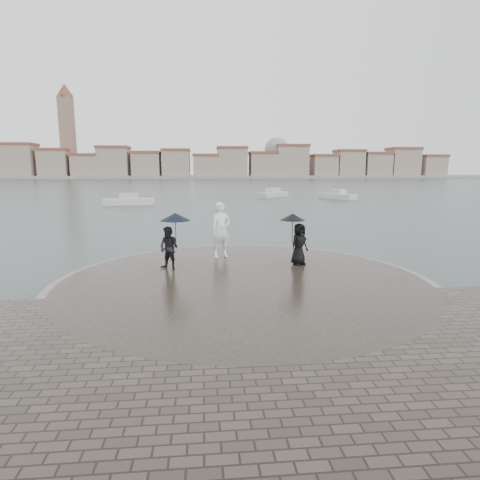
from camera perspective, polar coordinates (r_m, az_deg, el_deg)
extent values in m
plane|color=#2B3835|center=(10.14, 2.56, -12.90)|extent=(400.00, 400.00, 0.00)
cylinder|color=gray|center=(13.37, 0.52, -6.43)|extent=(12.50, 12.50, 0.32)
cylinder|color=#2D261E|center=(13.36, 0.52, -6.34)|extent=(11.90, 11.90, 0.36)
imported|color=white|center=(16.44, -2.69, 1.45)|extent=(0.94, 0.75, 2.27)
imported|color=black|center=(14.71, -10.07, -1.13)|extent=(0.95, 0.89, 1.56)
cylinder|color=black|center=(14.69, -9.13, 1.15)|extent=(0.02, 0.02, 0.90)
cone|color=black|center=(14.62, -9.19, 3.28)|extent=(1.12, 1.12, 0.28)
imported|color=black|center=(15.32, 8.40, -0.58)|extent=(0.92, 0.84, 1.58)
cylinder|color=black|center=(15.28, 7.45, 1.35)|extent=(0.02, 0.02, 0.90)
cone|color=black|center=(15.21, 7.49, 3.28)|extent=(1.00, 1.00, 0.26)
cube|color=gray|center=(172.29, -4.90, 8.94)|extent=(260.00, 20.00, 1.20)
cube|color=#A19180|center=(184.22, -28.96, 9.64)|extent=(13.00, 10.00, 13.00)
cube|color=brown|center=(184.45, -29.15, 11.81)|extent=(13.60, 10.60, 1.00)
cube|color=#A19180|center=(179.15, -24.77, 9.67)|extent=(11.00, 10.00, 11.00)
cube|color=brown|center=(179.30, -24.92, 11.58)|extent=(11.60, 10.60, 1.00)
cube|color=#A19180|center=(175.58, -21.01, 9.61)|extent=(10.00, 10.00, 9.00)
cube|color=brown|center=(175.66, -21.11, 11.24)|extent=(10.60, 10.60, 1.00)
cube|color=#A19180|center=(172.99, -17.47, 10.31)|extent=(12.00, 10.00, 12.00)
cube|color=brown|center=(173.18, -17.59, 12.46)|extent=(12.60, 10.60, 1.00)
cube|color=#A19180|center=(170.77, -13.12, 10.18)|extent=(11.00, 10.00, 10.00)
cube|color=brown|center=(170.89, -13.20, 12.02)|extent=(11.60, 10.60, 1.00)
cube|color=#A19180|center=(169.59, -9.04, 10.49)|extent=(11.00, 10.00, 11.00)
cube|color=brown|center=(169.75, -9.10, 12.51)|extent=(11.60, 10.60, 1.00)
cube|color=#A19180|center=(169.25, -4.91, 10.24)|extent=(10.00, 10.00, 9.00)
cube|color=brown|center=(169.34, -4.94, 11.93)|extent=(10.60, 10.60, 1.00)
cube|color=#A19180|center=(169.71, -1.13, 10.78)|extent=(12.00, 10.00, 12.00)
cube|color=brown|center=(169.91, -1.14, 12.97)|extent=(12.60, 10.60, 1.00)
cube|color=#A19180|center=(171.13, 3.28, 10.42)|extent=(11.00, 10.00, 10.00)
cube|color=brown|center=(171.25, 3.30, 12.26)|extent=(11.60, 10.60, 1.00)
cube|color=#A19180|center=(173.33, 7.29, 10.85)|extent=(13.00, 10.00, 13.00)
cube|color=brown|center=(173.57, 7.34, 13.16)|extent=(13.60, 10.60, 1.00)
cube|color=#A19180|center=(176.85, 11.77, 10.06)|extent=(10.00, 10.00, 9.00)
cube|color=brown|center=(176.94, 11.83, 11.67)|extent=(10.60, 10.60, 1.00)
cube|color=#A19180|center=(180.36, 15.18, 10.23)|extent=(11.00, 10.00, 11.00)
cube|color=brown|center=(180.51, 15.27, 12.14)|extent=(11.60, 10.60, 1.00)
cube|color=#A19180|center=(184.84, 18.72, 9.89)|extent=(11.00, 10.00, 10.00)
cube|color=brown|center=(184.95, 18.82, 11.59)|extent=(11.60, 10.60, 1.00)
cube|color=#A19180|center=(189.99, 22.10, 9.98)|extent=(12.00, 10.00, 12.00)
cube|color=brown|center=(190.17, 22.23, 11.93)|extent=(12.60, 10.60, 1.00)
cube|color=#A19180|center=(196.23, 25.49, 9.28)|extent=(10.00, 10.00, 9.00)
cube|color=brown|center=(196.30, 25.60, 10.74)|extent=(10.60, 10.60, 1.00)
cube|color=#846654|center=(179.88, -23.27, 13.13)|extent=(5.00, 5.00, 32.00)
cone|color=brown|center=(182.05, -23.70, 18.94)|extent=(6.80, 6.80, 5.00)
sphere|color=gray|center=(174.27, 5.21, 12.69)|extent=(10.00, 10.00, 10.00)
cube|color=beige|center=(46.39, -15.47, 5.14)|extent=(5.58, 1.92, 0.90)
cube|color=beige|center=(46.34, -15.51, 5.88)|extent=(2.07, 1.31, 0.90)
cube|color=beige|center=(57.53, 4.71, 6.36)|extent=(5.04, 5.00, 0.90)
cube|color=beige|center=(57.49, 4.72, 6.95)|extent=(2.27, 2.26, 0.90)
cube|color=beige|center=(55.35, 13.65, 5.96)|extent=(4.03, 5.60, 0.90)
cube|color=beige|center=(55.31, 13.68, 6.58)|extent=(2.01, 2.33, 0.90)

